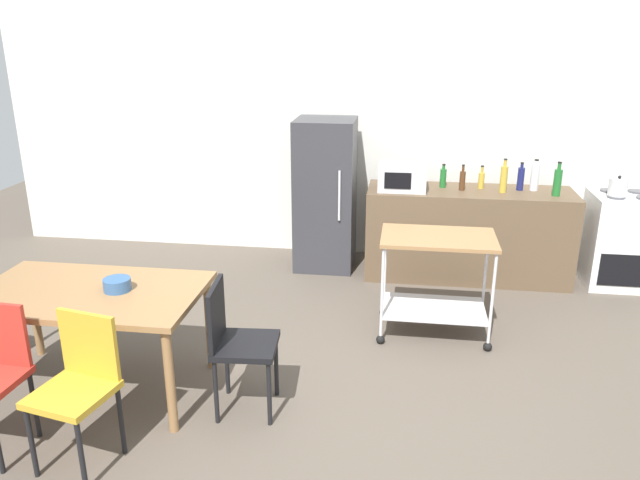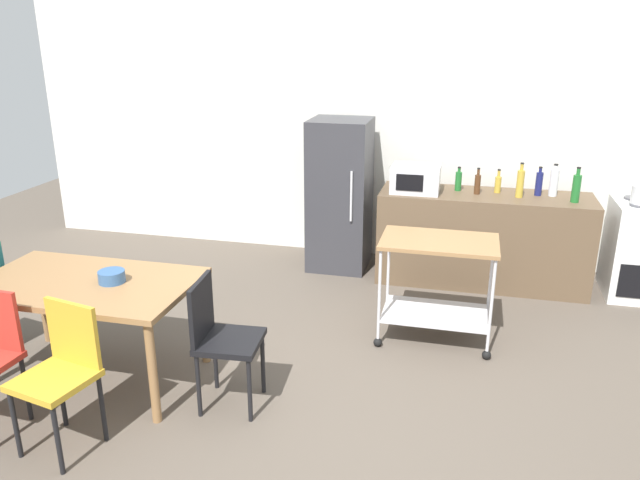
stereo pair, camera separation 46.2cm
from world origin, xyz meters
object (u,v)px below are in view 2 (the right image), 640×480
(chair_black, at_px, (220,334))
(fruit_bowl, at_px, (112,277))
(bottle_hot_sauce, at_px, (458,181))
(dining_table, at_px, (86,292))
(kitchen_cart, at_px, (437,273))
(bottle_sesame_oil, at_px, (554,182))
(bottle_sparkling_water, at_px, (576,188))
(microwave, at_px, (416,179))
(bottle_soda, at_px, (539,183))
(bottle_soy_sauce, at_px, (477,184))
(bottle_wine, at_px, (498,184))
(bottle_vinegar, at_px, (520,183))
(chair_mustard, at_px, (62,368))
(refrigerator, at_px, (340,195))

(chair_black, bearing_deg, fruit_bowl, 77.10)
(bottle_hot_sauce, bearing_deg, dining_table, -133.32)
(fruit_bowl, bearing_deg, kitchen_cart, 28.22)
(bottle_sesame_oil, xyz_separation_m, bottle_sparkling_water, (0.17, -0.19, 0.00))
(microwave, bearing_deg, fruit_bowl, -127.44)
(dining_table, height_order, kitchen_cart, kitchen_cart)
(microwave, relative_size, bottle_hot_sauce, 1.96)
(dining_table, relative_size, bottle_soda, 5.45)
(fruit_bowl, bearing_deg, bottle_soy_sauce, 45.53)
(bottle_wine, bearing_deg, dining_table, -137.29)
(dining_table, relative_size, bottle_sparkling_water, 4.62)
(chair_black, bearing_deg, bottle_hot_sauce, -32.27)
(bottle_soda, relative_size, fruit_bowl, 1.52)
(kitchen_cart, bearing_deg, bottle_sesame_oil, 55.55)
(bottle_vinegar, height_order, bottle_sparkling_water, bottle_vinegar)
(bottle_soda, bearing_deg, bottle_sparkling_water, -29.47)
(bottle_hot_sauce, bearing_deg, chair_mustard, -123.12)
(bottle_wine, xyz_separation_m, bottle_sesame_oil, (0.50, -0.00, 0.05))
(dining_table, relative_size, kitchen_cart, 1.65)
(refrigerator, bearing_deg, bottle_soda, -0.70)
(dining_table, distance_m, fruit_bowl, 0.23)
(bottle_sesame_oil, bearing_deg, bottle_wine, 179.84)
(bottle_vinegar, bearing_deg, refrigerator, 175.49)
(kitchen_cart, bearing_deg, bottle_soda, 59.18)
(refrigerator, distance_m, bottle_sesame_oil, 2.07)
(bottle_sesame_oil, height_order, bottle_sparkling_water, bottle_sparkling_water)
(bottle_soda, bearing_deg, bottle_sesame_oil, 5.89)
(bottle_sesame_oil, bearing_deg, dining_table, -141.98)
(refrigerator, bearing_deg, bottle_wine, -0.30)
(chair_black, relative_size, bottle_hot_sauce, 3.78)
(microwave, xyz_separation_m, bottle_soy_sauce, (0.58, 0.07, -0.03))
(bottle_wine, bearing_deg, microwave, -167.90)
(bottle_soda, distance_m, bottle_sesame_oil, 0.14)
(chair_mustard, relative_size, bottle_soy_sauce, 3.52)
(bottle_soy_sauce, bearing_deg, bottle_sesame_oil, 8.01)
(chair_black, bearing_deg, bottle_soy_sauce, -36.09)
(refrigerator, distance_m, bottle_hot_sauce, 1.20)
(bottle_vinegar, relative_size, bottle_sparkling_water, 1.01)
(dining_table, distance_m, microwave, 3.18)
(bottle_sesame_oil, distance_m, bottle_sparkling_water, 0.25)
(chair_black, height_order, bottle_sparkling_water, bottle_sparkling_water)
(bottle_soda, bearing_deg, bottle_vinegar, -147.26)
(bottle_soy_sauce, distance_m, bottle_sesame_oil, 0.70)
(microwave, relative_size, bottle_soy_sauce, 1.82)
(kitchen_cart, bearing_deg, chair_black, -135.92)
(bottle_wine, height_order, bottle_sparkling_water, bottle_sparkling_water)
(bottle_soda, height_order, fruit_bowl, bottle_soda)
(dining_table, xyz_separation_m, bottle_hot_sauce, (2.43, 2.58, 0.33))
(bottle_sparkling_water, bearing_deg, kitchen_cart, -132.98)
(chair_black, distance_m, bottle_soda, 3.46)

